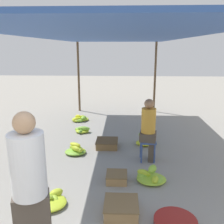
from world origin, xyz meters
TOP-DOWN VIEW (x-y plane):
  - canopy_post_back_left at (-1.43, 7.87)m, footprint 0.08×0.08m
  - canopy_post_back_right at (1.43, 7.87)m, footprint 0.08×0.08m
  - canopy_tarp at (0.00, 4.09)m, footprint 3.26×7.97m
  - vendor_foreground at (-0.74, 0.91)m, footprint 0.47×0.47m
  - stool at (0.80, 3.57)m, footprint 0.34×0.34m
  - vendor_seated at (0.82, 3.57)m, footprint 0.39×0.39m
  - basin_black at (0.99, 1.47)m, footprint 0.59×0.59m
  - banana_pile_left_0 at (-1.17, 6.49)m, footprint 0.58×0.58m
  - banana_pile_left_1 at (-0.81, 3.85)m, footprint 0.49×0.45m
  - banana_pile_left_2 at (-0.91, 5.32)m, footprint 0.50×0.40m
  - banana_pile_left_3 at (-0.91, 1.91)m, footprint 0.61×0.57m
  - banana_pile_right_0 at (0.83, 4.47)m, footprint 0.47×0.42m
  - banana_pile_right_1 at (0.79, 2.68)m, footprint 0.56×0.48m
  - crate_near at (0.16, 2.65)m, footprint 0.38×0.38m
  - crate_mid at (-0.12, 4.28)m, footprint 0.53×0.53m
  - crate_far at (0.25, 1.74)m, footprint 0.50×0.50m

SIDE VIEW (x-z plane):
  - basin_black at x=0.99m, z-range 0.00..0.13m
  - banana_pile_left_3 at x=-0.91m, z-range -0.03..0.17m
  - banana_pile_left_0 at x=-1.17m, z-range -0.03..0.17m
  - banana_pile_left_2 at x=-0.91m, z-range -0.02..0.17m
  - banana_pile_right_1 at x=0.79m, z-range -0.08..0.24m
  - crate_near at x=0.16m, z-range 0.00..0.16m
  - banana_pile_left_1 at x=-0.81m, z-range -0.05..0.22m
  - crate_mid at x=-0.12m, z-range 0.00..0.18m
  - crate_far at x=0.25m, z-range 0.00..0.19m
  - banana_pile_right_0 at x=0.83m, z-range -0.05..0.31m
  - stool at x=0.80m, z-range 0.14..0.60m
  - vendor_seated at x=0.82m, z-range 0.04..1.40m
  - vendor_foreground at x=-0.74m, z-range 0.03..1.80m
  - canopy_post_back_left at x=-1.43m, z-range 0.00..2.58m
  - canopy_post_back_right at x=1.43m, z-range 0.00..2.58m
  - canopy_tarp at x=0.00m, z-range 2.58..2.62m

